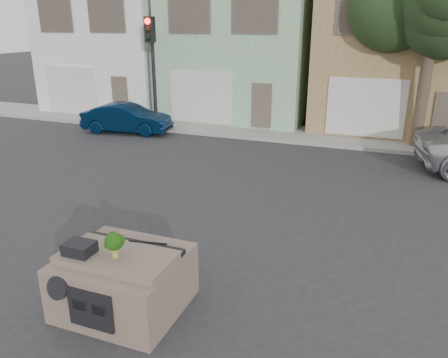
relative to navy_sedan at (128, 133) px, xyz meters
The scene contains 12 objects.
ground_plane 11.04m from the navy_sedan, 48.73° to the right, with size 120.00×120.00×0.00m, color #303033.
sidewalk 7.61m from the navy_sedan, 16.82° to the left, with size 40.00×3.00×0.15m, color gray.
townhouse_white 8.16m from the navy_sedan, 120.93° to the left, with size 7.20×8.20×7.55m, color white.
townhouse_mint 8.19m from the navy_sedan, 58.61° to the left, with size 7.20×8.20×7.55m, color #8FBB91.
townhouse_tan 13.42m from the navy_sedan, 28.79° to the left, with size 7.20×8.20×7.55m, color #9B7C4E.
navy_sedan is the anchor object (origin of this frame).
traffic_signal 2.93m from the navy_sedan, 56.88° to the left, with size 0.40×0.40×5.10m, color black.
tree_near 13.08m from the navy_sedan, ahead, with size 4.40×4.00×8.50m, color #24381B.
car_dashboard 13.45m from the navy_sedan, 57.19° to the right, with size 2.00×1.80×1.12m, color #746053.
instrument_hump 13.50m from the navy_sedan, 60.08° to the right, with size 0.48×0.38×0.20m, color black.
wiper_arm 13.33m from the navy_sedan, 55.29° to the right, with size 0.70×0.03×0.02m, color black.
broccoli 13.72m from the navy_sedan, 57.61° to the right, with size 0.36×0.36×0.44m, color #153A0A.
Camera 1 is at (3.97, -8.47, 4.71)m, focal length 35.00 mm.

